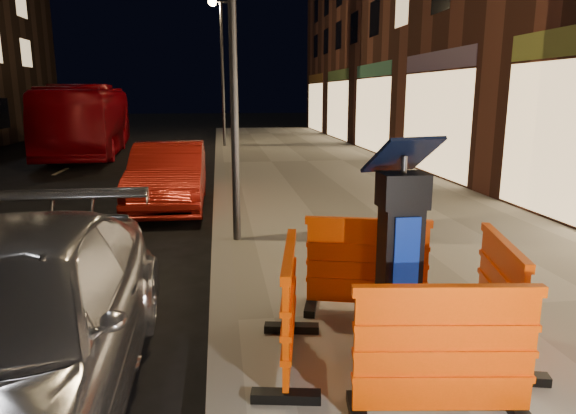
{
  "coord_description": "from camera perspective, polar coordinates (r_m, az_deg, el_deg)",
  "views": [
    {
      "loc": [
        0.0,
        -4.91,
        2.43
      ],
      "look_at": [
        0.8,
        1.0,
        1.1
      ],
      "focal_mm": 32.0,
      "sensor_mm": 36.0,
      "label": 1
    }
  ],
  "objects": [
    {
      "name": "ground_plane",
      "position": [
        5.48,
        -7.12,
        -13.85
      ],
      "size": [
        120.0,
        120.0,
        0.0
      ],
      "primitive_type": "plane",
      "color": "black",
      "rests_on": "ground"
    },
    {
      "name": "sidewalk",
      "position": [
        6.22,
        22.26,
        -10.68
      ],
      "size": [
        6.0,
        60.0,
        0.15
      ],
      "primitive_type": "cube",
      "color": "gray",
      "rests_on": "ground"
    },
    {
      "name": "kerb",
      "position": [
        5.45,
        -7.14,
        -13.15
      ],
      "size": [
        0.3,
        60.0,
        0.15
      ],
      "primitive_type": "cube",
      "color": "slate",
      "rests_on": "ground"
    },
    {
      "name": "parking_kiosk",
      "position": [
        4.49,
        12.28,
        -5.42
      ],
      "size": [
        0.69,
        0.69,
        1.83
      ],
      "primitive_type": "cube",
      "rotation": [
        0.0,
        0.0,
        -0.21
      ],
      "color": "black",
      "rests_on": "sidewalk"
    },
    {
      "name": "barrier_front",
      "position": [
        3.84,
        16.95,
        -15.47
      ],
      "size": [
        1.37,
        0.7,
        1.02
      ],
      "primitive_type": "cube",
      "rotation": [
        0.0,
        0.0,
        -0.13
      ],
      "color": "#FC4801",
      "rests_on": "sidewalk"
    },
    {
      "name": "barrier_back",
      "position": [
        5.47,
        8.72,
        -6.45
      ],
      "size": [
        1.4,
        0.86,
        1.02
      ],
      "primitive_type": "cube",
      "rotation": [
        0.0,
        0.0,
        -0.27
      ],
      "color": "#FC4801",
      "rests_on": "sidewalk"
    },
    {
      "name": "barrier_kerbside",
      "position": [
        4.41,
        0.13,
        -11.06
      ],
      "size": [
        0.76,
        1.38,
        1.02
      ],
      "primitive_type": "cube",
      "rotation": [
        0.0,
        0.0,
        1.39
      ],
      "color": "#FC4801",
      "rests_on": "sidewalk"
    },
    {
      "name": "barrier_bldgside",
      "position": [
        5.02,
        22.45,
        -9.08
      ],
      "size": [
        0.84,
        1.4,
        1.02
      ],
      "primitive_type": "cube",
      "rotation": [
        0.0,
        0.0,
        1.32
      ],
      "color": "#FC4801",
      "rests_on": "sidewalk"
    },
    {
      "name": "car_red",
      "position": [
        11.47,
        -12.91,
        0.01
      ],
      "size": [
        1.48,
        4.21,
        1.38
      ],
      "primitive_type": "imported",
      "rotation": [
        0.0,
        0.0,
        0.0
      ],
      "color": "maroon",
      "rests_on": "ground"
    },
    {
      "name": "bus_doubledecker",
      "position": [
        22.21,
        -21.0,
        5.44
      ],
      "size": [
        3.14,
        10.01,
        2.74
      ],
      "primitive_type": "imported",
      "rotation": [
        0.0,
        0.0,
        0.09
      ],
      "color": "#8D030C",
      "rests_on": "ground"
    },
    {
      "name": "street_lamp_mid",
      "position": [
        7.95,
        -6.15,
        17.69
      ],
      "size": [
        0.12,
        0.12,
        6.0
      ],
      "primitive_type": "cylinder",
      "color": "#3F3F44",
      "rests_on": "sidewalk"
    },
    {
      "name": "street_lamp_far",
      "position": [
        22.93,
        -7.27,
        14.25
      ],
      "size": [
        0.12,
        0.12,
        6.0
      ],
      "primitive_type": "cylinder",
      "color": "#3F3F44",
      "rests_on": "sidewalk"
    }
  ]
}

